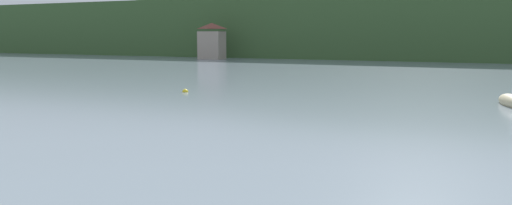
{
  "coord_description": "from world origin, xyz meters",
  "views": [
    {
      "loc": [
        11.04,
        10.11,
        5.0
      ],
      "look_at": [
        0.0,
        34.8,
        1.25
      ],
      "focal_mm": 34.14,
      "sensor_mm": 36.0,
      "label": 1
    }
  ],
  "objects": [
    {
      "name": "wooded_hillside",
      "position": [
        -0.17,
        141.13,
        5.47
      ],
      "size": [
        352.0,
        59.43,
        37.07
      ],
      "color": "#38562D",
      "rests_on": "ground_plane"
    },
    {
      "name": "shore_building_west",
      "position": [
        -39.36,
        100.06,
        3.64
      ],
      "size": [
        5.26,
        3.68,
        7.51
      ],
      "color": "gray",
      "rests_on": "ground_plane"
    },
    {
      "name": "sailboat_far_0",
      "position": [
        13.69,
        49.13,
        0.25
      ],
      "size": [
        2.22,
        4.63,
        6.43
      ],
      "rotation": [
        0.0,
        0.0,
        1.79
      ],
      "color": "#CCBC8E",
      "rests_on": "ground_plane"
    },
    {
      "name": "mooring_buoy_near",
      "position": [
        -12.17,
        46.63,
        0.0
      ],
      "size": [
        0.54,
        0.54,
        0.54
      ],
      "primitive_type": "sphere",
      "color": "yellow",
      "rests_on": "ground_plane"
    }
  ]
}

